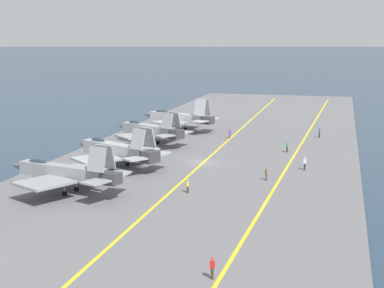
{
  "coord_description": "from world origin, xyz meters",
  "views": [
    {
      "loc": [
        -82.73,
        -19.53,
        18.93
      ],
      "look_at": [
        1.05,
        2.02,
        2.9
      ],
      "focal_mm": 55.0,
      "sensor_mm": 36.0,
      "label": 1
    }
  ],
  "objects_px": {
    "parked_jet_third": "(149,130)",
    "crew_green_vest": "(287,146)",
    "crew_red_vest": "(212,267)",
    "parked_jet_fourth": "(179,118)",
    "crew_brown_vest": "(266,173)",
    "crew_white_vest": "(305,163)",
    "parked_jet_nearest": "(65,172)",
    "crew_yellow_vest": "(188,185)",
    "crew_purple_vest": "(230,133)",
    "parked_jet_second": "(116,150)",
    "crew_blue_vest": "(319,132)"
  },
  "relations": [
    {
      "from": "parked_jet_second",
      "to": "crew_white_vest",
      "type": "distance_m",
      "value": 26.68
    },
    {
      "from": "crew_blue_vest",
      "to": "parked_jet_fourth",
      "type": "bearing_deg",
      "value": 87.33
    },
    {
      "from": "parked_jet_third",
      "to": "crew_brown_vest",
      "type": "relative_size",
      "value": 8.99
    },
    {
      "from": "crew_yellow_vest",
      "to": "crew_brown_vest",
      "type": "xyz_separation_m",
      "value": [
        8.53,
        -8.3,
        -0.02
      ]
    },
    {
      "from": "crew_yellow_vest",
      "to": "crew_red_vest",
      "type": "xyz_separation_m",
      "value": [
        -23.88,
        -8.28,
        0.03
      ]
    },
    {
      "from": "parked_jet_third",
      "to": "crew_green_vest",
      "type": "height_order",
      "value": "parked_jet_third"
    },
    {
      "from": "parked_jet_third",
      "to": "crew_blue_vest",
      "type": "bearing_deg",
      "value": -62.68
    },
    {
      "from": "parked_jet_fourth",
      "to": "crew_green_vest",
      "type": "distance_m",
      "value": 28.25
    },
    {
      "from": "parked_jet_third",
      "to": "crew_red_vest",
      "type": "bearing_deg",
      "value": -156.68
    },
    {
      "from": "parked_jet_nearest",
      "to": "crew_purple_vest",
      "type": "height_order",
      "value": "parked_jet_nearest"
    },
    {
      "from": "crew_yellow_vest",
      "to": "crew_purple_vest",
      "type": "xyz_separation_m",
      "value": [
        38.51,
        2.25,
        0.02
      ]
    },
    {
      "from": "parked_jet_second",
      "to": "crew_green_vest",
      "type": "bearing_deg",
      "value": -53.55
    },
    {
      "from": "crew_blue_vest",
      "to": "crew_red_vest",
      "type": "bearing_deg",
      "value": 175.48
    },
    {
      "from": "crew_green_vest",
      "to": "crew_brown_vest",
      "type": "relative_size",
      "value": 1.05
    },
    {
      "from": "parked_jet_third",
      "to": "crew_green_vest",
      "type": "distance_m",
      "value": 23.63
    },
    {
      "from": "crew_yellow_vest",
      "to": "crew_brown_vest",
      "type": "relative_size",
      "value": 1.02
    },
    {
      "from": "crew_red_vest",
      "to": "crew_purple_vest",
      "type": "bearing_deg",
      "value": 9.58
    },
    {
      "from": "parked_jet_nearest",
      "to": "crew_yellow_vest",
      "type": "distance_m",
      "value": 14.66
    },
    {
      "from": "parked_jet_third",
      "to": "crew_purple_vest",
      "type": "bearing_deg",
      "value": -51.54
    },
    {
      "from": "parked_jet_fourth",
      "to": "crew_brown_vest",
      "type": "relative_size",
      "value": 9.73
    },
    {
      "from": "crew_red_vest",
      "to": "parked_jet_fourth",
      "type": "bearing_deg",
      "value": 17.75
    },
    {
      "from": "parked_jet_nearest",
      "to": "crew_blue_vest",
      "type": "height_order",
      "value": "parked_jet_nearest"
    },
    {
      "from": "parked_jet_nearest",
      "to": "crew_white_vest",
      "type": "bearing_deg",
      "value": -53.92
    },
    {
      "from": "parked_jet_nearest",
      "to": "crew_purple_vest",
      "type": "xyz_separation_m",
      "value": [
        42.19,
        -11.85,
        -1.6
      ]
    },
    {
      "from": "parked_jet_second",
      "to": "crew_purple_vest",
      "type": "relative_size",
      "value": 9.08
    },
    {
      "from": "parked_jet_third",
      "to": "crew_white_vest",
      "type": "distance_m",
      "value": 30.13
    },
    {
      "from": "parked_jet_nearest",
      "to": "crew_green_vest",
      "type": "xyz_separation_m",
      "value": [
        31.6,
        -23.23,
        -1.58
      ]
    },
    {
      "from": "parked_jet_third",
      "to": "parked_jet_fourth",
      "type": "distance_m",
      "value": 15.76
    },
    {
      "from": "parked_jet_third",
      "to": "crew_blue_vest",
      "type": "distance_m",
      "value": 31.58
    },
    {
      "from": "crew_purple_vest",
      "to": "crew_green_vest",
      "type": "relative_size",
      "value": 0.99
    },
    {
      "from": "parked_jet_nearest",
      "to": "crew_purple_vest",
      "type": "bearing_deg",
      "value": -15.69
    },
    {
      "from": "parked_jet_third",
      "to": "crew_white_vest",
      "type": "xyz_separation_m",
      "value": [
        -12.97,
        -27.15,
        -1.49
      ]
    },
    {
      "from": "crew_white_vest",
      "to": "crew_blue_vest",
      "type": "bearing_deg",
      "value": -1.82
    },
    {
      "from": "crew_purple_vest",
      "to": "crew_blue_vest",
      "type": "bearing_deg",
      "value": -73.17
    },
    {
      "from": "parked_jet_fourth",
      "to": "crew_yellow_vest",
      "type": "bearing_deg",
      "value": -162.99
    },
    {
      "from": "parked_jet_nearest",
      "to": "parked_jet_fourth",
      "type": "xyz_separation_m",
      "value": [
        48.25,
        -0.47,
        0.07
      ]
    },
    {
      "from": "parked_jet_second",
      "to": "crew_white_vest",
      "type": "relative_size",
      "value": 8.71
    },
    {
      "from": "crew_red_vest",
      "to": "crew_white_vest",
      "type": "height_order",
      "value": "crew_white_vest"
    },
    {
      "from": "crew_blue_vest",
      "to": "crew_red_vest",
      "type": "xyz_separation_m",
      "value": [
        -67.17,
        5.3,
        -0.01
      ]
    },
    {
      "from": "parked_jet_fourth",
      "to": "crew_green_vest",
      "type": "height_order",
      "value": "parked_jet_fourth"
    },
    {
      "from": "parked_jet_third",
      "to": "crew_green_vest",
      "type": "bearing_deg",
      "value": -92.22
    },
    {
      "from": "crew_brown_vest",
      "to": "crew_red_vest",
      "type": "bearing_deg",
      "value": 179.96
    },
    {
      "from": "parked_jet_second",
      "to": "crew_green_vest",
      "type": "relative_size",
      "value": 9.0
    },
    {
      "from": "crew_red_vest",
      "to": "parked_jet_nearest",
      "type": "bearing_deg",
      "value": 47.95
    },
    {
      "from": "parked_jet_third",
      "to": "crew_green_vest",
      "type": "xyz_separation_m",
      "value": [
        -0.91,
        -23.57,
        -1.53
      ]
    },
    {
      "from": "crew_red_vest",
      "to": "crew_green_vest",
      "type": "relative_size",
      "value": 0.99
    },
    {
      "from": "crew_blue_vest",
      "to": "parked_jet_second",
      "type": "bearing_deg",
      "value": 139.84
    },
    {
      "from": "parked_jet_second",
      "to": "crew_green_vest",
      "type": "distance_m",
      "value": 28.19
    },
    {
      "from": "parked_jet_nearest",
      "to": "parked_jet_third",
      "type": "xyz_separation_m",
      "value": [
        32.51,
        0.34,
        -0.06
      ]
    },
    {
      "from": "parked_jet_second",
      "to": "crew_red_vest",
      "type": "height_order",
      "value": "parked_jet_second"
    }
  ]
}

